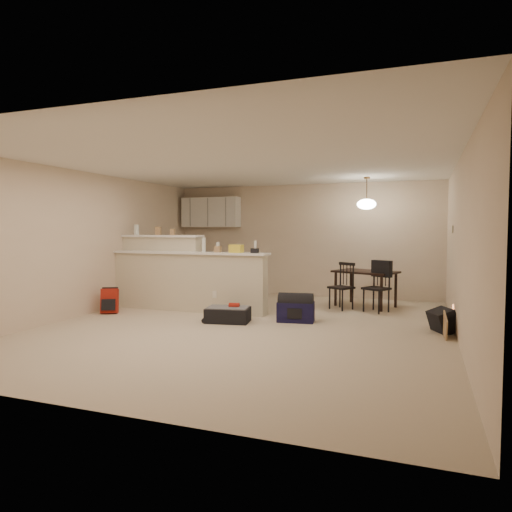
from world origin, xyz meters
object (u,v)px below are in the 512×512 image
at_px(red_backpack, 110,301).
at_px(dining_chair_near, 341,286).
at_px(dining_table, 366,275).
at_px(navy_duffel, 296,312).
at_px(pendant_lamp, 367,204).
at_px(suitcase, 228,315).
at_px(dining_chair_far, 376,287).
at_px(black_daypack, 443,321).

bearing_deg(red_backpack, dining_chair_near, -1.89).
height_order(dining_table, navy_duffel, dining_table).
bearing_deg(dining_chair_near, pendant_lamp, 80.78).
xyz_separation_m(dining_chair_near, suitcase, (-1.52, -1.81, -0.32)).
relative_size(pendant_lamp, suitcase, 0.90).
bearing_deg(navy_duffel, dining_chair_near, 61.94).
relative_size(suitcase, red_backpack, 1.58).
xyz_separation_m(pendant_lamp, suitcase, (-1.91, -2.27, -1.87)).
height_order(dining_chair_far, red_backpack, dining_chair_far).
bearing_deg(suitcase, red_backpack, 170.71).
xyz_separation_m(dining_chair_near, dining_chair_far, (0.64, -0.07, 0.02)).
bearing_deg(navy_duffel, suitcase, -166.81).
relative_size(dining_chair_near, black_daypack, 2.35).
relative_size(pendant_lamp, dining_chair_far, 0.68).
distance_m(suitcase, red_backpack, 2.30).
bearing_deg(dining_chair_far, suitcase, -112.27).
relative_size(dining_chair_near, red_backpack, 2.01).
bearing_deg(pendant_lamp, dining_chair_near, -130.29).
height_order(pendant_lamp, dining_chair_far, pendant_lamp).
bearing_deg(suitcase, black_daypack, -2.44).
bearing_deg(pendant_lamp, dining_table, -90.00).
distance_m(dining_table, navy_duffel, 2.11).
bearing_deg(black_daypack, pendant_lamp, 7.95).
height_order(navy_duffel, black_daypack, black_daypack).
relative_size(suitcase, black_daypack, 1.84).
distance_m(red_backpack, black_daypack, 5.55).
bearing_deg(dining_chair_far, red_backpack, -129.62).
bearing_deg(red_backpack, suitcase, -27.12).
bearing_deg(dining_chair_far, black_daypack, -22.41).
relative_size(dining_chair_near, dining_chair_far, 0.96).
bearing_deg(dining_table, dining_chair_near, -108.53).
bearing_deg(pendant_lamp, black_daypack, -54.60).
relative_size(dining_table, pendant_lamp, 2.12).
relative_size(dining_chair_near, navy_duffel, 1.49).
bearing_deg(dining_chair_far, pendant_lamp, 144.65).
bearing_deg(black_daypack, dining_chair_far, 11.25).
height_order(dining_chair_far, suitcase, dining_chair_far).
height_order(dining_chair_far, black_daypack, dining_chair_far).
distance_m(pendant_lamp, navy_duffel, 2.76).
xyz_separation_m(dining_table, pendant_lamp, (0.00, 0.00, 1.38)).
bearing_deg(black_daypack, red_backpack, 66.92).
xyz_separation_m(dining_chair_far, suitcase, (-2.16, -1.74, -0.34)).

